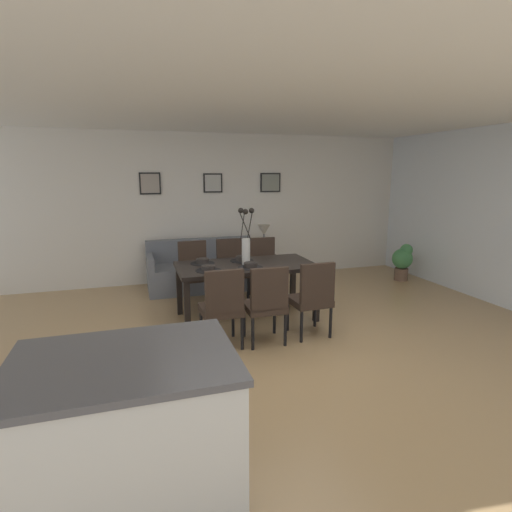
{
  "coord_description": "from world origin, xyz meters",
  "views": [
    {
      "loc": [
        -1.48,
        -3.87,
        1.92
      ],
      "look_at": [
        0.06,
        1.07,
        0.84
      ],
      "focal_mm": 28.12,
      "sensor_mm": 36.0,
      "label": 1
    }
  ],
  "objects_px": {
    "dining_chair_mid_left": "(312,295)",
    "sofa": "(202,271)",
    "dining_table": "(246,270)",
    "side_table": "(264,268)",
    "centerpiece_vase": "(246,243)",
    "table_lamp": "(264,233)",
    "bowl_far_left": "(251,265)",
    "bowl_far_right": "(242,258)",
    "dining_chair_near_left": "(222,304)",
    "bowl_near_right": "(203,261)",
    "framed_picture_left": "(150,183)",
    "dining_chair_mid_right": "(263,265)",
    "bowl_near_left": "(208,268)",
    "framed_picture_right": "(270,183)",
    "dining_chair_far_left": "(266,301)",
    "framed_picture_center": "(213,183)",
    "potted_plant": "(403,260)",
    "dining_chair_near_right": "(194,269)",
    "dining_chair_far_right": "(232,266)"
  },
  "relations": [
    {
      "from": "bowl_near_right",
      "to": "framed_picture_left",
      "type": "distance_m",
      "value": 2.19
    },
    {
      "from": "dining_chair_mid_left",
      "to": "sofa",
      "type": "height_order",
      "value": "dining_chair_mid_left"
    },
    {
      "from": "dining_chair_near_right",
      "to": "framed_picture_left",
      "type": "relative_size",
      "value": 2.52
    },
    {
      "from": "dining_chair_far_left",
      "to": "framed_picture_right",
      "type": "distance_m",
      "value": 3.42
    },
    {
      "from": "framed_picture_left",
      "to": "framed_picture_right",
      "type": "bearing_deg",
      "value": -0.0
    },
    {
      "from": "dining_chair_near_right",
      "to": "potted_plant",
      "type": "xyz_separation_m",
      "value": [
        3.79,
        0.15,
        -0.14
      ]
    },
    {
      "from": "bowl_near_left",
      "to": "dining_table",
      "type": "bearing_deg",
      "value": 21.13
    },
    {
      "from": "dining_chair_far_left",
      "to": "framed_picture_center",
      "type": "bearing_deg",
      "value": 89.66
    },
    {
      "from": "bowl_far_left",
      "to": "bowl_far_right",
      "type": "relative_size",
      "value": 1.0
    },
    {
      "from": "table_lamp",
      "to": "framed_picture_right",
      "type": "xyz_separation_m",
      "value": [
        0.28,
        0.47,
        0.85
      ]
    },
    {
      "from": "dining_chair_far_left",
      "to": "sofa",
      "type": "distance_m",
      "value": 2.54
    },
    {
      "from": "dining_table",
      "to": "side_table",
      "type": "relative_size",
      "value": 3.46
    },
    {
      "from": "dining_chair_near_left",
      "to": "centerpiece_vase",
      "type": "height_order",
      "value": "centerpiece_vase"
    },
    {
      "from": "dining_chair_near_left",
      "to": "bowl_far_right",
      "type": "bearing_deg",
      "value": 64.1
    },
    {
      "from": "dining_chair_mid_right",
      "to": "sofa",
      "type": "bearing_deg",
      "value": 137.07
    },
    {
      "from": "table_lamp",
      "to": "bowl_near_left",
      "type": "bearing_deg",
      "value": -125.83
    },
    {
      "from": "bowl_near_left",
      "to": "framed_picture_left",
      "type": "bearing_deg",
      "value": 102.93
    },
    {
      "from": "sofa",
      "to": "framed_picture_center",
      "type": "bearing_deg",
      "value": 57.24
    },
    {
      "from": "dining_chair_near_right",
      "to": "framed_picture_left",
      "type": "xyz_separation_m",
      "value": [
        -0.51,
        1.25,
        1.23
      ]
    },
    {
      "from": "dining_chair_mid_left",
      "to": "table_lamp",
      "type": "xyz_separation_m",
      "value": [
        0.23,
        2.48,
        0.38
      ]
    },
    {
      "from": "framed_picture_center",
      "to": "potted_plant",
      "type": "bearing_deg",
      "value": -18.79
    },
    {
      "from": "dining_chair_near_left",
      "to": "dining_table",
      "type": "bearing_deg",
      "value": 58.81
    },
    {
      "from": "bowl_far_left",
      "to": "dining_chair_mid_right",
      "type": "bearing_deg",
      "value": 63.71
    },
    {
      "from": "dining_chair_near_left",
      "to": "bowl_near_left",
      "type": "distance_m",
      "value": 0.69
    },
    {
      "from": "centerpiece_vase",
      "to": "framed_picture_left",
      "type": "height_order",
      "value": "framed_picture_left"
    },
    {
      "from": "dining_chair_mid_left",
      "to": "dining_table",
      "type": "bearing_deg",
      "value": 123.76
    },
    {
      "from": "dining_chair_mid_right",
      "to": "bowl_far_left",
      "type": "xyz_separation_m",
      "value": [
        -0.52,
        -1.06,
        0.27
      ]
    },
    {
      "from": "bowl_near_right",
      "to": "bowl_far_right",
      "type": "height_order",
      "value": "same"
    },
    {
      "from": "centerpiece_vase",
      "to": "table_lamp",
      "type": "bearing_deg",
      "value": 64.17
    },
    {
      "from": "centerpiece_vase",
      "to": "bowl_far_right",
      "type": "xyz_separation_m",
      "value": [
        -0.0,
        0.21,
        -0.24
      ]
    },
    {
      "from": "centerpiece_vase",
      "to": "table_lamp",
      "type": "relative_size",
      "value": 1.44
    },
    {
      "from": "dining_chair_near_right",
      "to": "dining_chair_mid_right",
      "type": "bearing_deg",
      "value": -0.48
    },
    {
      "from": "bowl_far_right",
      "to": "side_table",
      "type": "distance_m",
      "value": 1.71
    },
    {
      "from": "dining_chair_far_right",
      "to": "bowl_far_left",
      "type": "distance_m",
      "value": 1.14
    },
    {
      "from": "bowl_far_right",
      "to": "potted_plant",
      "type": "bearing_deg",
      "value": 13.91
    },
    {
      "from": "bowl_far_right",
      "to": "table_lamp",
      "type": "height_order",
      "value": "table_lamp"
    },
    {
      "from": "dining_table",
      "to": "bowl_far_right",
      "type": "bearing_deg",
      "value": 90.0
    },
    {
      "from": "table_lamp",
      "to": "bowl_near_right",
      "type": "bearing_deg",
      "value": -133.02
    },
    {
      "from": "table_lamp",
      "to": "framed_picture_right",
      "type": "bearing_deg",
      "value": 59.32
    },
    {
      "from": "dining_chair_far_left",
      "to": "side_table",
      "type": "distance_m",
      "value": 2.66
    },
    {
      "from": "dining_chair_near_right",
      "to": "framed_picture_right",
      "type": "xyz_separation_m",
      "value": [
        1.63,
        1.25,
        1.23
      ]
    },
    {
      "from": "dining_table",
      "to": "framed_picture_center",
      "type": "relative_size",
      "value": 5.39
    },
    {
      "from": "dining_chair_mid_right",
      "to": "framed_picture_right",
      "type": "distance_m",
      "value": 1.84
    },
    {
      "from": "dining_chair_mid_right",
      "to": "side_table",
      "type": "height_order",
      "value": "dining_chair_mid_right"
    },
    {
      "from": "bowl_far_right",
      "to": "framed_picture_right",
      "type": "height_order",
      "value": "framed_picture_right"
    },
    {
      "from": "framed_picture_left",
      "to": "dining_table",
      "type": "bearing_deg",
      "value": -63.05
    },
    {
      "from": "dining_chair_near_left",
      "to": "dining_chair_mid_right",
      "type": "xyz_separation_m",
      "value": [
        1.03,
        1.69,
        0.0
      ]
    },
    {
      "from": "centerpiece_vase",
      "to": "potted_plant",
      "type": "relative_size",
      "value": 1.1
    },
    {
      "from": "dining_chair_near_left",
      "to": "bowl_far_right",
      "type": "height_order",
      "value": "dining_chair_near_left"
    },
    {
      "from": "potted_plant",
      "to": "dining_chair_far_left",
      "type": "bearing_deg",
      "value": -149.72
    }
  ]
}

